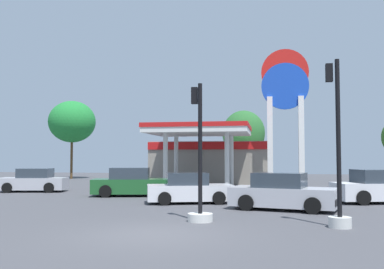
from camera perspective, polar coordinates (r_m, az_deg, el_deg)
The scene contains 12 objects.
ground_plane at distance 12.28m, azimuth -5.16°, elevation -13.07°, with size 90.00×90.00×0.00m, color #47474C.
gas_station at distance 36.16m, azimuth 2.46°, elevation -3.26°, with size 9.63×12.68×4.44m.
station_pole_sign at distance 32.60m, azimuth 12.28°, elevation 4.38°, with size 3.47×0.56×10.20m.
car_0 at distance 20.20m, azimuth -0.35°, elevation -7.29°, with size 4.28×2.75×1.42m.
car_1 at distance 24.14m, azimuth -7.95°, elevation -6.42°, with size 4.67×2.72×1.57m.
car_2 at distance 22.15m, azimuth 23.82°, elevation -6.50°, with size 4.69×2.90×1.57m.
car_3 at distance 18.02m, azimuth 11.96°, elevation -7.62°, with size 4.52×2.76×1.51m.
car_4 at distance 28.59m, azimuth -20.35°, elevation -5.83°, with size 4.31×2.49×1.45m.
traffic_signal_0 at distance 13.92m, azimuth 18.85°, elevation -5.11°, with size 0.68×0.70×5.18m.
traffic_signal_1 at distance 14.45m, azimuth 1.02°, elevation -6.65°, with size 0.84×0.84×4.64m.
tree_0 at distance 44.86m, azimuth -15.65°, elevation 1.64°, with size 4.66×4.66×7.82m.
tree_1 at distance 39.83m, azimuth 6.87°, elevation 0.17°, with size 3.92×3.92×6.47m.
Camera 1 is at (3.19, -11.67, 2.14)m, focal length 40.11 mm.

